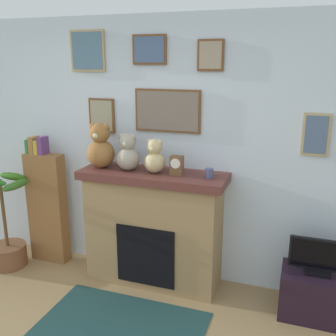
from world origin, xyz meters
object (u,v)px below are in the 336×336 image
Objects in this scene: bookshelf at (47,205)px; teddy_bear_grey at (155,158)px; potted_plant at (7,237)px; teddy_bear_tan at (101,148)px; teddy_bear_brown at (128,154)px; fireplace at (154,227)px; tv_stand at (315,294)px; mantel_clock at (177,165)px; television at (319,258)px; candle_jar at (209,173)px.

teddy_bear_grey is (1.29, -0.04, 0.65)m from bookshelf.
teddy_bear_tan is (1.06, 0.24, 1.02)m from potted_plant.
potted_plant is at bearing -170.10° from teddy_bear_brown.
teddy_bear_grey is at bearing -34.98° from fireplace.
tv_stand is 1.66m from mantel_clock.
teddy_bear_brown reaches higher than teddy_bear_grey.
television is 1.18m from candle_jar.
teddy_bear_tan is (-2.08, 0.06, 0.79)m from television.
potted_plant is 3.25× the size of teddy_bear_grey.
bookshelf is 3.19× the size of teddy_bear_tan.
teddy_bear_tan is (-1.09, -0.00, 0.15)m from candle_jar.
fireplace is 3.21× the size of teddy_bear_tan.
fireplace is 0.94m from teddy_bear_tan.
teddy_bear_grey is at bearing 0.02° from teddy_bear_tan.
potted_plant is 5.89× the size of mantel_clock.
television is 5.63× the size of candle_jar.
teddy_bear_grey reaches higher than mantel_clock.
potted_plant is 1.91m from teddy_bear_grey.
teddy_bear_tan is 0.30m from teddy_bear_brown.
potted_plant is 1.78× the size of tv_stand.
teddy_bear_tan is 1.23× the size of teddy_bear_brown.
teddy_bear_tan is at bearing 178.43° from tv_stand.
television is at bearing -90.00° from tv_stand.
potted_plant is at bearing -167.45° from teddy_bear_tan.
candle_jar is at bearing 6.27° from potted_plant.
tv_stand is at bearing -2.16° from teddy_bear_grey.
bookshelf is at bearing 39.22° from potted_plant.
fireplace is 1.36× the size of potted_plant.
bookshelf is at bearing 178.66° from candle_jar.
teddy_bear_tan reaches higher than tv_stand.
tv_stand is 1.63× the size of teddy_bear_brown.
bookshelf is 1.35× the size of potted_plant.
television is 1.68m from teddy_bear_grey.
candle_jar is 0.31m from mantel_clock.
mantel_clock is at bearing -1.67° from bookshelf.
bookshelf is 2.82× the size of television.
bookshelf is 2.39× the size of tv_stand.
potted_plant is 1.49m from teddy_bear_tan.
television is at bearing -3.41° from candle_jar.
teddy_bear_tan is 1.37× the size of teddy_bear_grey.
teddy_bear_brown reaches higher than fireplace.
bookshelf is 2.84m from tv_stand.
fireplace is 1.59m from tv_stand.
teddy_bear_grey is at bearing -179.96° from candle_jar.
teddy_bear_brown is at bearing 178.13° from television.
fireplace is 0.70m from mantel_clock.
teddy_bear_tan is at bearing -178.07° from fireplace.
television reaches higher than tv_stand.
potted_plant is at bearing -172.73° from mantel_clock.
potted_plant is 2.07m from mantel_clock.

